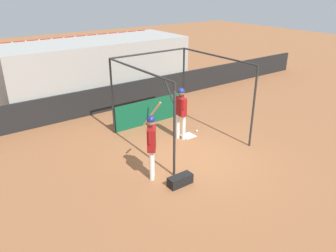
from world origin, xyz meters
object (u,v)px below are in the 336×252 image
Objects in this scene: player_batter at (181,108)px; player_waiting at (152,141)px; baseball at (197,131)px; equipment_bag at (180,180)px.

player_waiting is (-2.18, -1.52, 0.02)m from player_batter.
baseball is (0.84, 0.08, -1.08)m from player_batter.
player_batter is at bearing -174.81° from baseball.
player_waiting reaches higher than player_batter.
player_waiting reaches higher than equipment_bag.
player_batter is 27.28× the size of baseball.
baseball is at bearing 41.93° from equipment_bag.
player_waiting is 1.32m from equipment_bag.
player_waiting is at bearing 130.06° from player_batter.
player_waiting is 3.59m from baseball.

